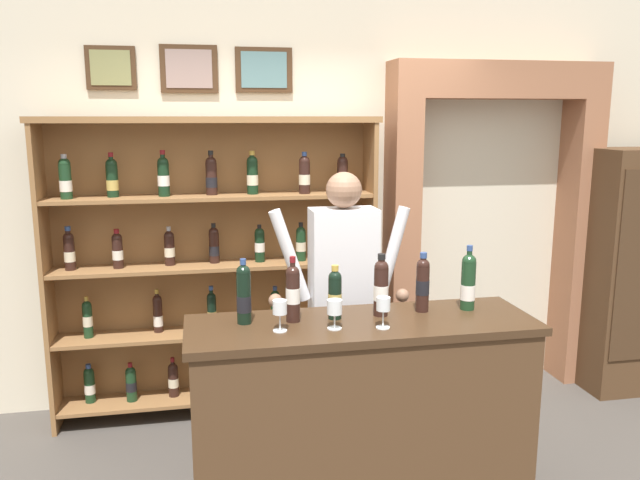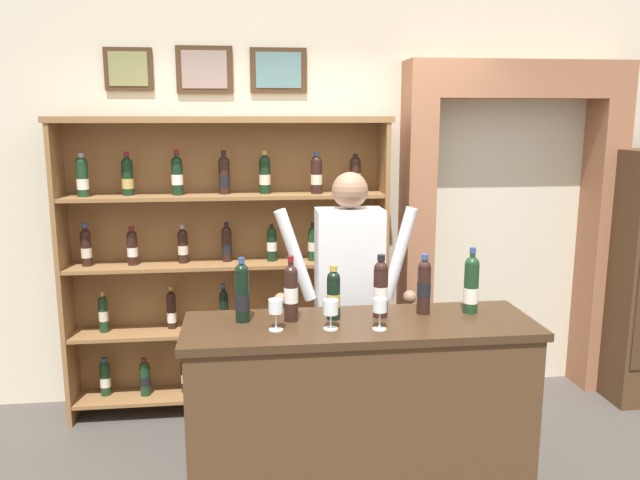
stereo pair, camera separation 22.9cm
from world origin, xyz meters
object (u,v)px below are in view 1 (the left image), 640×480
at_px(tasting_bottle_brunello, 381,286).
at_px(tasting_bottle_prosecco, 423,283).
at_px(shopkeeper, 343,286).
at_px(tasting_bottle_chianti, 293,292).
at_px(tasting_counter, 361,420).
at_px(wine_glass_center, 280,309).
at_px(wine_glass_spare, 383,306).
at_px(wine_shelf, 214,260).
at_px(tasting_bottle_rosso, 244,294).
at_px(wine_glass_left, 335,308).
at_px(tasting_bottle_riserva, 468,282).
at_px(tasting_bottle_grappa, 335,293).

bearing_deg(tasting_bottle_brunello, tasting_bottle_prosecco, 6.80).
height_order(shopkeeper, tasting_bottle_chianti, shopkeeper).
xyz_separation_m(tasting_counter, tasting_bottle_prosecco, (0.35, 0.10, 0.67)).
xyz_separation_m(shopkeeper, wine_glass_center, (-0.46, -0.68, 0.09)).
bearing_deg(shopkeeper, wine_glass_center, -124.12).
xyz_separation_m(wine_glass_spare, wine_glass_center, (-0.49, 0.05, -0.00)).
height_order(wine_shelf, tasting_bottle_prosecco, wine_shelf).
height_order(tasting_counter, tasting_bottle_rosso, tasting_bottle_rosso).
bearing_deg(wine_glass_spare, tasting_bottle_chianti, 155.84).
xyz_separation_m(shopkeeper, wine_glass_spare, (0.03, -0.73, 0.09)).
height_order(tasting_bottle_chianti, wine_glass_left, tasting_bottle_chianti).
bearing_deg(wine_glass_left, tasting_bottle_riserva, 13.00).
height_order(tasting_bottle_chianti, tasting_bottle_riserva, tasting_bottle_riserva).
bearing_deg(tasting_bottle_rosso, tasting_bottle_chianti, -3.90).
bearing_deg(tasting_bottle_brunello, wine_shelf, 122.12).
relative_size(tasting_bottle_rosso, wine_glass_left, 2.25).
relative_size(shopkeeper, wine_glass_center, 11.49).
xyz_separation_m(tasting_counter, tasting_bottle_riserva, (0.59, 0.09, 0.67)).
bearing_deg(tasting_bottle_grappa, wine_glass_spare, -43.76).
bearing_deg(shopkeeper, tasting_bottle_prosecco, -59.53).
bearing_deg(tasting_bottle_grappa, wine_shelf, 113.61).
relative_size(wine_shelf, tasting_bottle_grappa, 8.07).
distance_m(tasting_bottle_chianti, tasting_bottle_prosecco, 0.68).
xyz_separation_m(shopkeeper, tasting_bottle_riserva, (0.54, -0.52, 0.13)).
bearing_deg(tasting_bottle_rosso, tasting_bottle_brunello, -0.53).
distance_m(tasting_counter, wine_glass_center, 0.76).
distance_m(tasting_bottle_prosecco, wine_glass_spare, 0.35).
bearing_deg(tasting_bottle_rosso, tasting_bottle_prosecco, 1.32).
bearing_deg(tasting_bottle_grappa, shopkeeper, 72.82).
xyz_separation_m(tasting_bottle_prosecco, wine_glass_left, (-0.50, -0.19, -0.05)).
height_order(shopkeeper, wine_glass_spare, shopkeeper).
relative_size(tasting_bottle_rosso, wine_glass_spare, 2.11).
height_order(tasting_bottle_rosso, tasting_bottle_riserva, tasting_bottle_riserva).
height_order(tasting_bottle_riserva, wine_glass_left, tasting_bottle_riserva).
bearing_deg(tasting_bottle_rosso, wine_glass_center, -43.81).
distance_m(tasting_bottle_rosso, tasting_bottle_riserva, 1.16).
relative_size(tasting_bottle_grappa, tasting_bottle_brunello, 0.85).
distance_m(wine_shelf, tasting_bottle_riserva, 1.78).
xyz_separation_m(wine_glass_spare, wine_glass_left, (-0.23, 0.03, -0.01)).
bearing_deg(shopkeeper, tasting_bottle_brunello, -82.55).
relative_size(tasting_counter, tasting_bottle_grappa, 6.33).
relative_size(tasting_bottle_chianti, wine_glass_center, 2.17).
bearing_deg(tasting_bottle_rosso, tasting_counter, -8.24).
bearing_deg(tasting_bottle_brunello, tasting_bottle_rosso, 179.47).
xyz_separation_m(tasting_bottle_prosecco, tasting_bottle_riserva, (0.24, -0.01, -0.00)).
xyz_separation_m(tasting_counter, wine_glass_left, (-0.16, -0.08, 0.62)).
xyz_separation_m(tasting_bottle_prosecco, wine_glass_spare, (-0.27, -0.22, -0.04)).
relative_size(tasting_bottle_brunello, wine_glass_left, 2.23).
bearing_deg(tasting_bottle_riserva, wine_glass_center, -171.16).
height_order(tasting_bottle_rosso, wine_glass_left, tasting_bottle_rosso).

